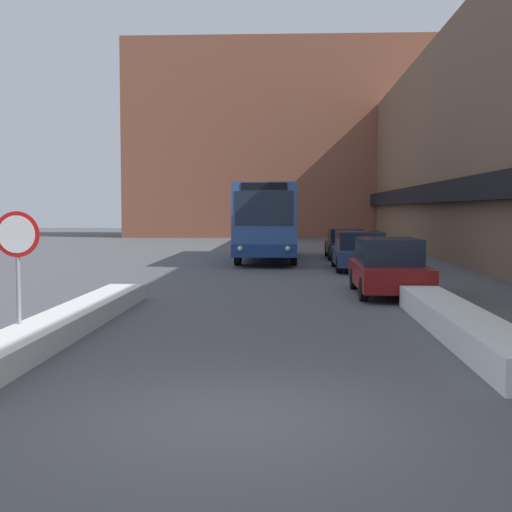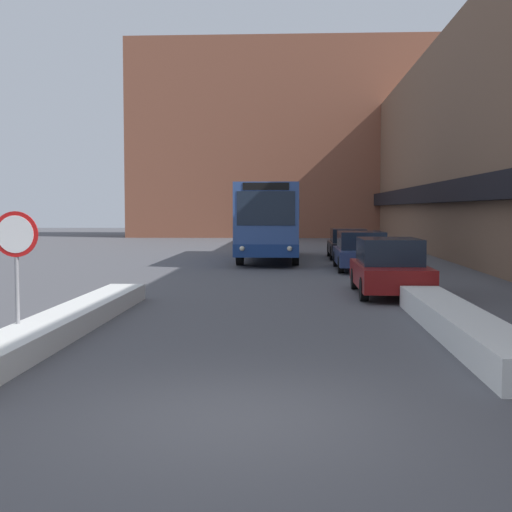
{
  "view_description": "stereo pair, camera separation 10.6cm",
  "coord_description": "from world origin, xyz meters",
  "px_view_note": "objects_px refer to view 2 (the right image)",
  "views": [
    {
      "loc": [
        0.53,
        -7.62,
        2.29
      ],
      "look_at": [
        -0.23,
        8.84,
        1.21
      ],
      "focal_mm": 50.0,
      "sensor_mm": 36.0,
      "label": 1
    },
    {
      "loc": [
        0.63,
        -7.61,
        2.29
      ],
      "look_at": [
        -0.23,
        8.84,
        1.21
      ],
      "focal_mm": 50.0,
      "sensor_mm": 36.0,
      "label": 2
    }
  ],
  "objects_px": {
    "stop_sign": "(16,249)",
    "parked_car_middle": "(361,251)",
    "city_bus": "(270,220)",
    "parked_car_back": "(348,243)",
    "parked_car_front": "(389,267)"
  },
  "relations": [
    {
      "from": "stop_sign",
      "to": "parked_car_middle",
      "type": "bearing_deg",
      "value": 65.3
    },
    {
      "from": "city_bus",
      "to": "stop_sign",
      "type": "xyz_separation_m",
      "value": [
        -3.54,
        -20.79,
        -0.17
      ]
    },
    {
      "from": "parked_car_back",
      "to": "stop_sign",
      "type": "relative_size",
      "value": 1.94
    },
    {
      "from": "city_bus",
      "to": "stop_sign",
      "type": "relative_size",
      "value": 4.71
    },
    {
      "from": "parked_car_middle",
      "to": "stop_sign",
      "type": "xyz_separation_m",
      "value": [
        -7.16,
        -15.57,
        0.91
      ]
    },
    {
      "from": "parked_car_front",
      "to": "parked_car_back",
      "type": "distance_m",
      "value": 14.37
    },
    {
      "from": "parked_car_back",
      "to": "stop_sign",
      "type": "xyz_separation_m",
      "value": [
        -7.16,
        -21.96,
        0.94
      ]
    },
    {
      "from": "parked_car_middle",
      "to": "parked_car_back",
      "type": "height_order",
      "value": "parked_car_middle"
    },
    {
      "from": "parked_car_back",
      "to": "parked_car_front",
      "type": "bearing_deg",
      "value": -90.0
    },
    {
      "from": "city_bus",
      "to": "parked_car_back",
      "type": "bearing_deg",
      "value": 17.95
    },
    {
      "from": "city_bus",
      "to": "parked_car_front",
      "type": "relative_size",
      "value": 2.46
    },
    {
      "from": "parked_car_front",
      "to": "stop_sign",
      "type": "height_order",
      "value": "stop_sign"
    },
    {
      "from": "parked_car_front",
      "to": "parked_car_back",
      "type": "bearing_deg",
      "value": 90.0
    },
    {
      "from": "city_bus",
      "to": "parked_car_front",
      "type": "xyz_separation_m",
      "value": [
        3.62,
        -13.19,
        -1.06
      ]
    },
    {
      "from": "parked_car_middle",
      "to": "stop_sign",
      "type": "height_order",
      "value": "stop_sign"
    }
  ]
}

